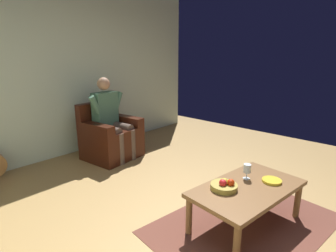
{
  "coord_description": "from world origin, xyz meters",
  "views": [
    {
      "loc": [
        1.92,
        1.14,
        1.62
      ],
      "look_at": [
        -0.52,
        -1.09,
        0.73
      ],
      "focal_mm": 28.85,
      "sensor_mm": 36.0,
      "label": 1
    }
  ],
  "objects_px": {
    "armchair": "(110,138)",
    "decorative_dish": "(272,181)",
    "fruit_bowl": "(224,186)",
    "coffee_table": "(247,192)",
    "wine_glass_near": "(247,169)",
    "person_seated": "(110,116)"
  },
  "relations": [
    {
      "from": "person_seated",
      "to": "fruit_bowl",
      "type": "relative_size",
      "value": 5.11
    },
    {
      "from": "armchair",
      "to": "wine_glass_near",
      "type": "bearing_deg",
      "value": 82.49
    },
    {
      "from": "armchair",
      "to": "person_seated",
      "type": "bearing_deg",
      "value": 90.0
    },
    {
      "from": "wine_glass_near",
      "to": "fruit_bowl",
      "type": "bearing_deg",
      "value": -8.5
    },
    {
      "from": "coffee_table",
      "to": "wine_glass_near",
      "type": "xyz_separation_m",
      "value": [
        -0.15,
        -0.09,
        0.15
      ]
    },
    {
      "from": "wine_glass_near",
      "to": "fruit_bowl",
      "type": "relative_size",
      "value": 0.63
    },
    {
      "from": "coffee_table",
      "to": "wine_glass_near",
      "type": "distance_m",
      "value": 0.23
    },
    {
      "from": "wine_glass_near",
      "to": "person_seated",
      "type": "bearing_deg",
      "value": -91.58
    },
    {
      "from": "armchair",
      "to": "decorative_dish",
      "type": "distance_m",
      "value": 2.58
    },
    {
      "from": "person_seated",
      "to": "wine_glass_near",
      "type": "bearing_deg",
      "value": 82.4
    },
    {
      "from": "coffee_table",
      "to": "person_seated",
      "type": "bearing_deg",
      "value": -94.95
    },
    {
      "from": "person_seated",
      "to": "coffee_table",
      "type": "relative_size",
      "value": 1.07
    },
    {
      "from": "decorative_dish",
      "to": "person_seated",
      "type": "bearing_deg",
      "value": -89.12
    },
    {
      "from": "person_seated",
      "to": "wine_glass_near",
      "type": "relative_size",
      "value": 8.17
    },
    {
      "from": "decorative_dish",
      "to": "wine_glass_near",
      "type": "bearing_deg",
      "value": -64.29
    },
    {
      "from": "fruit_bowl",
      "to": "decorative_dish",
      "type": "distance_m",
      "value": 0.52
    },
    {
      "from": "coffee_table",
      "to": "wine_glass_near",
      "type": "height_order",
      "value": "wine_glass_near"
    },
    {
      "from": "person_seated",
      "to": "fruit_bowl",
      "type": "distance_m",
      "value": 2.33
    },
    {
      "from": "coffee_table",
      "to": "fruit_bowl",
      "type": "distance_m",
      "value": 0.25
    },
    {
      "from": "person_seated",
      "to": "fruit_bowl",
      "type": "bearing_deg",
      "value": 73.99
    },
    {
      "from": "person_seated",
      "to": "coffee_table",
      "type": "height_order",
      "value": "person_seated"
    },
    {
      "from": "armchair",
      "to": "coffee_table",
      "type": "bearing_deg",
      "value": 79.15
    }
  ]
}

